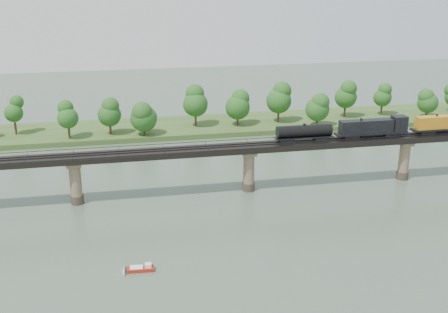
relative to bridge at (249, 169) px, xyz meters
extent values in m
plane|color=#3D4D3E|center=(0.00, -30.00, -5.46)|extent=(400.00, 400.00, 0.00)
cube|color=#334F1F|center=(0.00, 55.00, -4.66)|extent=(300.00, 24.00, 1.60)
cylinder|color=#473A2D|center=(-40.00, 0.00, -4.46)|extent=(3.00, 3.00, 2.00)
cylinder|color=#8C755C|center=(-40.00, 0.00, 0.04)|extent=(2.60, 2.60, 9.00)
cube|color=#8C755C|center=(-40.00, 0.00, 4.04)|extent=(3.20, 3.20, 1.00)
cylinder|color=#473A2D|center=(0.00, 0.00, -4.46)|extent=(3.00, 3.00, 2.00)
cylinder|color=#8C755C|center=(0.00, 0.00, 0.04)|extent=(2.60, 2.60, 9.00)
cube|color=#8C755C|center=(0.00, 0.00, 4.04)|extent=(3.20, 3.20, 1.00)
cylinder|color=#473A2D|center=(40.00, 0.00, -4.46)|extent=(3.00, 3.00, 2.00)
cylinder|color=#8C755C|center=(40.00, 0.00, 0.04)|extent=(2.60, 2.60, 9.00)
cube|color=#8C755C|center=(40.00, 0.00, 4.04)|extent=(3.20, 3.20, 1.00)
cube|color=black|center=(0.00, 0.00, 5.29)|extent=(220.00, 5.00, 1.50)
cube|color=black|center=(0.00, -0.75, 6.12)|extent=(220.00, 0.12, 0.16)
cube|color=black|center=(0.00, 0.75, 6.12)|extent=(220.00, 0.12, 0.16)
cube|color=black|center=(0.00, -2.40, 6.74)|extent=(220.00, 0.10, 0.10)
cube|color=black|center=(0.00, 2.40, 6.74)|extent=(220.00, 0.10, 0.10)
cube|color=black|center=(0.00, -2.40, 6.39)|extent=(0.08, 0.08, 0.70)
cube|color=black|center=(0.00, 2.40, 6.39)|extent=(0.08, 0.08, 0.70)
cylinder|color=#382619|center=(-60.94, 54.18, -2.00)|extent=(0.70, 0.70, 3.71)
sphere|color=#194B15|center=(-60.94, 54.18, 2.95)|extent=(5.67, 5.67, 5.67)
sphere|color=#194B15|center=(-60.94, 54.18, 6.04)|extent=(4.25, 4.25, 4.25)
cylinder|color=#382619|center=(-44.43, 46.31, -2.10)|extent=(0.70, 0.70, 3.51)
sphere|color=#194B15|center=(-44.43, 46.31, 2.57)|extent=(6.31, 6.31, 6.31)
sphere|color=#194B15|center=(-44.43, 46.31, 5.50)|extent=(4.73, 4.73, 4.73)
cylinder|color=#382619|center=(-32.24, 48.84, -2.19)|extent=(0.70, 0.70, 3.34)
sphere|color=#194B15|center=(-32.24, 48.84, 2.27)|extent=(7.18, 7.18, 7.18)
sphere|color=#194B15|center=(-32.24, 48.84, 5.06)|extent=(5.39, 5.39, 5.39)
cylinder|color=#382619|center=(-22.01, 46.15, -2.45)|extent=(0.70, 0.70, 2.83)
sphere|color=#194B15|center=(-22.01, 46.15, 1.32)|extent=(8.26, 8.26, 8.26)
sphere|color=#194B15|center=(-22.01, 46.15, 3.68)|extent=(6.19, 6.19, 6.19)
cylinder|color=#382619|center=(-5.04, 52.68, -1.88)|extent=(0.70, 0.70, 3.96)
sphere|color=#194B15|center=(-5.04, 52.68, 3.41)|extent=(8.07, 8.07, 8.07)
sphere|color=#194B15|center=(-5.04, 52.68, 6.71)|extent=(6.05, 6.05, 6.05)
cylinder|color=#382619|center=(8.52, 51.14, -2.23)|extent=(0.70, 0.70, 3.27)
sphere|color=#194B15|center=(8.52, 51.14, 2.13)|extent=(8.03, 8.03, 8.03)
sphere|color=#194B15|center=(8.52, 51.14, 4.85)|extent=(6.02, 6.02, 6.02)
cylinder|color=#382619|center=(22.65, 52.31, -1.90)|extent=(0.70, 0.70, 3.92)
sphere|color=#194B15|center=(22.65, 52.31, 3.33)|extent=(8.29, 8.29, 8.29)
sphere|color=#194B15|center=(22.65, 52.31, 6.60)|extent=(6.21, 6.21, 6.21)
cylinder|color=#382619|center=(33.59, 45.35, -2.35)|extent=(0.70, 0.70, 3.02)
sphere|color=#194B15|center=(33.59, 45.35, 1.69)|extent=(7.74, 7.74, 7.74)
sphere|color=#194B15|center=(33.59, 45.35, 4.21)|extent=(5.80, 5.80, 5.80)
cylinder|color=#382619|center=(46.81, 54.03, -1.96)|extent=(0.70, 0.70, 3.80)
sphere|color=#194B15|center=(46.81, 54.03, 3.10)|extent=(7.47, 7.47, 7.47)
sphere|color=#194B15|center=(46.81, 54.03, 6.27)|extent=(5.60, 5.60, 5.60)
cylinder|color=#382619|center=(60.48, 54.26, -2.17)|extent=(0.70, 0.70, 3.38)
sphere|color=#194B15|center=(60.48, 54.26, 2.34)|extent=(6.23, 6.23, 6.23)
sphere|color=#194B15|center=(60.48, 54.26, 5.16)|extent=(4.67, 4.67, 4.67)
cylinder|color=#382619|center=(74.35, 48.39, -2.47)|extent=(0.70, 0.70, 2.77)
sphere|color=#194B15|center=(74.35, 48.39, 1.22)|extent=(7.04, 7.04, 7.04)
sphere|color=#194B15|center=(74.35, 48.39, 3.54)|extent=(5.28, 5.28, 5.28)
cube|color=black|center=(45.21, 0.00, 6.56)|extent=(3.81, 2.28, 1.05)
cube|color=black|center=(50.44, 0.00, 7.23)|extent=(18.07, 2.85, 0.48)
cube|color=#BD7917|center=(49.02, 0.00, 8.99)|extent=(13.32, 2.57, 3.04)
cylinder|color=black|center=(50.44, 0.00, 6.71)|extent=(5.71, 1.33, 1.33)
cube|color=black|center=(35.70, 0.00, 6.56)|extent=(3.81, 2.28, 1.05)
cube|color=black|center=(25.23, 0.00, 6.56)|extent=(3.81, 2.28, 1.05)
cube|color=black|center=(30.47, 0.00, 7.23)|extent=(18.07, 2.85, 0.48)
cube|color=black|center=(29.04, 0.00, 8.99)|extent=(13.32, 2.57, 3.04)
cube|color=black|center=(37.60, 0.00, 9.27)|extent=(3.42, 2.85, 3.61)
cylinder|color=black|center=(30.47, 0.00, 6.71)|extent=(5.71, 1.33, 1.33)
cube|color=black|center=(17.62, 0.00, 6.56)|extent=(3.33, 2.09, 1.05)
cube|color=black|center=(9.06, 0.00, 6.56)|extent=(3.33, 2.09, 1.05)
cube|color=black|center=(13.34, 0.00, 7.18)|extent=(14.27, 2.28, 0.29)
cylinder|color=black|center=(13.34, 0.00, 8.70)|extent=(13.32, 2.85, 2.85)
cylinder|color=black|center=(13.34, 0.00, 10.23)|extent=(0.67, 0.67, 0.48)
cube|color=#9F1E12|center=(-27.46, -32.66, -5.13)|extent=(4.82, 2.01, 0.66)
cube|color=white|center=(-28.21, -32.61, -4.75)|extent=(2.35, 1.56, 0.24)
cube|color=white|center=(-26.15, -32.75, -4.47)|extent=(1.20, 1.20, 0.66)
camera|label=1|loc=(-29.82, -121.39, 46.18)|focal=45.00mm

